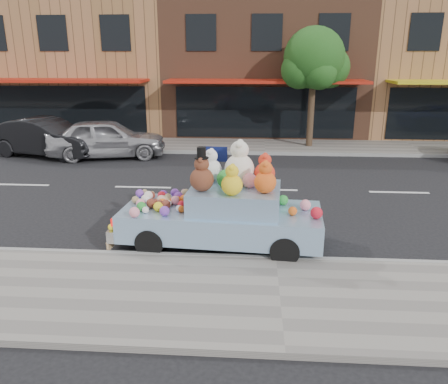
# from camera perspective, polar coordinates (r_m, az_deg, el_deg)

# --- Properties ---
(ground) EXTENTS (120.00, 120.00, 0.00)m
(ground) POSITION_cam_1_polar(r_m,az_deg,el_deg) (13.74, 5.84, 0.28)
(ground) COLOR black
(ground) RESTS_ON ground
(near_sidewalk) EXTENTS (60.00, 3.00, 0.12)m
(near_sidewalk) POSITION_cam_1_polar(r_m,az_deg,el_deg) (7.75, 7.28, -13.67)
(near_sidewalk) COLOR gray
(near_sidewalk) RESTS_ON ground
(far_sidewalk) EXTENTS (60.00, 3.00, 0.12)m
(far_sidewalk) POSITION_cam_1_polar(r_m,az_deg,el_deg) (20.03, 5.31, 5.96)
(far_sidewalk) COLOR gray
(far_sidewalk) RESTS_ON ground
(near_kerb) EXTENTS (60.00, 0.12, 0.13)m
(near_kerb) POSITION_cam_1_polar(r_m,az_deg,el_deg) (9.06, 6.78, -8.73)
(near_kerb) COLOR gray
(near_kerb) RESTS_ON ground
(far_kerb) EXTENTS (60.00, 0.12, 0.13)m
(far_kerb) POSITION_cam_1_polar(r_m,az_deg,el_deg) (18.56, 5.40, 5.05)
(far_kerb) COLOR gray
(far_kerb) RESTS_ON ground
(storefront_left) EXTENTS (10.00, 9.80, 7.30)m
(storefront_left) POSITION_cam_1_polar(r_m,az_deg,el_deg) (26.83, -17.50, 15.90)
(storefront_left) COLOR #9B6841
(storefront_left) RESTS_ON ground
(storefront_mid) EXTENTS (10.00, 9.80, 7.30)m
(storefront_mid) POSITION_cam_1_polar(r_m,az_deg,el_deg) (25.10, 5.28, 16.54)
(storefront_mid) COLOR brown
(storefront_mid) RESTS_ON ground
(street_tree) EXTENTS (3.00, 2.70, 5.22)m
(street_tree) POSITION_cam_1_polar(r_m,az_deg,el_deg) (19.84, 11.71, 16.15)
(street_tree) COLOR #38281C
(street_tree) RESTS_ON ground
(car_silver) EXTENTS (4.96, 2.81, 1.59)m
(car_silver) POSITION_cam_1_polar(r_m,az_deg,el_deg) (18.49, -15.04, 6.79)
(car_silver) COLOR #ACACB1
(car_silver) RESTS_ON ground
(car_dark) EXTENTS (5.03, 2.75, 1.57)m
(car_dark) POSITION_cam_1_polar(r_m,az_deg,el_deg) (19.58, -22.22, 6.64)
(car_dark) COLOR black
(car_dark) RESTS_ON ground
(art_car) EXTENTS (4.60, 2.06, 2.30)m
(art_car) POSITION_cam_1_polar(r_m,az_deg,el_deg) (9.52, -0.20, -2.34)
(art_car) COLOR black
(art_car) RESTS_ON ground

